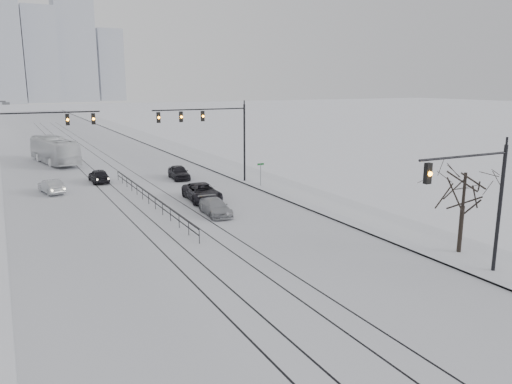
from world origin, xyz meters
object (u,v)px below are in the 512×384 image
sedan_sb_outer (51,187)px  box_truck (54,151)px  sedan_nb_right (215,207)px  sedan_nb_front (202,192)px  traffic_mast_near (480,194)px  sedan_sb_inner (99,176)px  sedan_nb_far (179,172)px  bare_tree (465,181)px

sedan_sb_outer → box_truck: box_truck is taller
sedan_nb_right → sedan_sb_outer: bearing=129.9°
box_truck → sedan_nb_front: bearing=97.4°
traffic_mast_near → box_truck: (-15.51, 51.05, -2.89)m
sedan_sb_outer → sedan_nb_right: sedan_sb_outer is taller
traffic_mast_near → sedan_sb_inner: traffic_mast_near is taller
sedan_sb_inner → sedan_sb_outer: size_ratio=1.04×
traffic_mast_near → sedan_sb_inner: bearing=109.7°
sedan_nb_far → box_truck: size_ratio=0.36×
bare_tree → sedan_nb_right: size_ratio=1.42×
bare_tree → sedan_nb_far: bearing=103.3°
sedan_nb_front → box_truck: box_truck is taller
traffic_mast_near → sedan_nb_far: bearing=98.2°
sedan_nb_right → sedan_nb_front: bearing=83.7°
sedan_nb_far → sedan_nb_front: bearing=-93.3°
traffic_mast_near → box_truck: bearing=106.9°
sedan_sb_inner → box_truck: size_ratio=0.35×
sedan_nb_front → sedan_nb_right: (-0.83, -4.95, -0.13)m
sedan_sb_inner → traffic_mast_near: bearing=109.2°
sedan_sb_inner → sedan_nb_far: bearing=164.9°
sedan_sb_inner → sedan_sb_outer: (-4.92, -3.37, -0.05)m
bare_tree → sedan_nb_far: size_ratio=1.42×
sedan_nb_far → sedan_nb_right: bearing=-93.9°
sedan_sb_outer → sedan_nb_front: 14.71m
sedan_nb_front → sedan_nb_right: sedan_nb_front is taller
sedan_sb_inner → box_truck: 15.56m
traffic_mast_near → sedan_nb_far: traffic_mast_near is taller
sedan_nb_front → sedan_nb_far: (1.45, 10.57, -0.02)m
traffic_mast_near → sedan_nb_front: traffic_mast_near is taller
sedan_sb_outer → sedan_nb_right: 17.74m
sedan_nb_right → box_truck: bearing=107.5°
sedan_sb_inner → box_truck: bearing=-80.4°
sedan_sb_outer → sedan_nb_far: 12.94m
bare_tree → sedan_nb_right: 18.32m
bare_tree → sedan_sb_inner: (-15.20, 32.76, -3.78)m
traffic_mast_near → sedan_nb_right: 19.90m
sedan_nb_far → sedan_sb_outer: bearing=-169.7°
bare_tree → sedan_sb_inner: bearing=114.9°
bare_tree → sedan_nb_far: bare_tree is taller
sedan_nb_far → bare_tree: bearing=-72.2°
sedan_nb_front → sedan_nb_right: bearing=-95.3°
sedan_sb_outer → sedan_nb_right: size_ratio=0.93×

